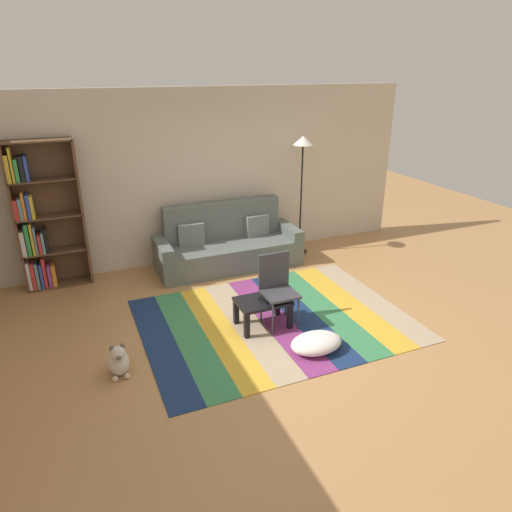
# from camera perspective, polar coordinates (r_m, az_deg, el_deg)

# --- Properties ---
(ground_plane) EXTENTS (14.00, 14.00, 0.00)m
(ground_plane) POSITION_cam_1_polar(r_m,az_deg,el_deg) (5.84, 2.85, -8.48)
(ground_plane) COLOR #B27F4C
(back_wall) EXTENTS (6.80, 0.10, 2.70)m
(back_wall) POSITION_cam_1_polar(r_m,az_deg,el_deg) (7.56, -5.42, 9.77)
(back_wall) COLOR beige
(back_wall) RESTS_ON ground_plane
(rug) EXTENTS (3.27, 2.45, 0.01)m
(rug) POSITION_cam_1_polar(r_m,az_deg,el_deg) (5.94, 2.28, -7.81)
(rug) COLOR navy
(rug) RESTS_ON ground_plane
(couch) EXTENTS (2.26, 0.80, 1.00)m
(couch) POSITION_cam_1_polar(r_m,az_deg,el_deg) (7.39, -3.53, 1.30)
(couch) COLOR #59605B
(couch) RESTS_ON ground_plane
(bookshelf) EXTENTS (0.90, 0.28, 2.09)m
(bookshelf) POSITION_cam_1_polar(r_m,az_deg,el_deg) (7.11, -24.84, 3.71)
(bookshelf) COLOR brown
(bookshelf) RESTS_ON ground_plane
(coffee_table) EXTENTS (0.64, 0.44, 0.35)m
(coffee_table) POSITION_cam_1_polar(r_m,az_deg,el_deg) (5.67, 0.84, -6.05)
(coffee_table) COLOR black
(coffee_table) RESTS_ON rug
(pouf) EXTENTS (0.60, 0.41, 0.20)m
(pouf) POSITION_cam_1_polar(r_m,az_deg,el_deg) (5.33, 7.39, -10.52)
(pouf) COLOR white
(pouf) RESTS_ON rug
(dog) EXTENTS (0.22, 0.35, 0.40)m
(dog) POSITION_cam_1_polar(r_m,az_deg,el_deg) (5.12, -16.51, -12.21)
(dog) COLOR beige
(dog) RESTS_ON ground_plane
(standing_lamp) EXTENTS (0.32, 0.32, 1.96)m
(standing_lamp) POSITION_cam_1_polar(r_m,az_deg,el_deg) (7.61, 5.73, 12.02)
(standing_lamp) COLOR black
(standing_lamp) RESTS_ON ground_plane
(tv_remote) EXTENTS (0.10, 0.16, 0.02)m
(tv_remote) POSITION_cam_1_polar(r_m,az_deg,el_deg) (5.60, 0.91, -5.45)
(tv_remote) COLOR black
(tv_remote) RESTS_ON coffee_table
(folding_chair) EXTENTS (0.40, 0.40, 0.90)m
(folding_chair) POSITION_cam_1_polar(r_m,az_deg,el_deg) (5.65, 2.57, -3.41)
(folding_chair) COLOR #38383D
(folding_chair) RESTS_ON ground_plane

